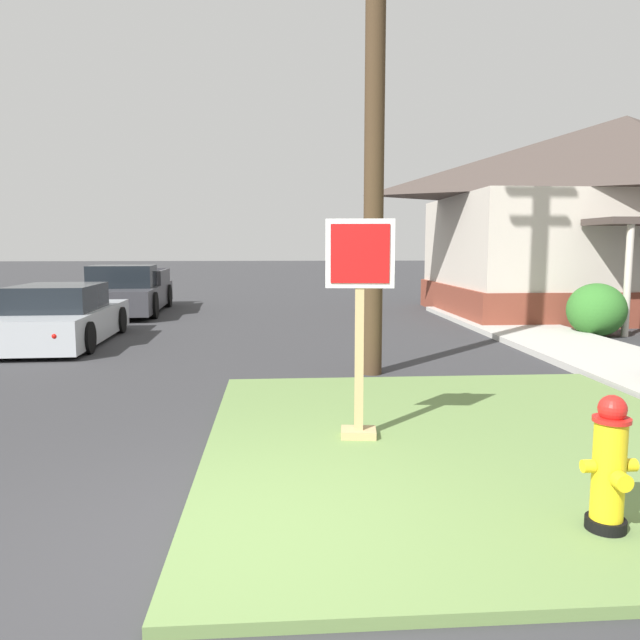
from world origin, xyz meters
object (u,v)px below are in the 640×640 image
object	(u,v)px
utility_pole	(376,30)
fire_hydrant	(609,467)
parked_sedan_silver	(62,318)
stop_sign	(359,335)
pickup_truck_charcoal	(128,293)
manhole_cover	(300,432)

from	to	relation	value
utility_pole	fire_hydrant	bearing A→B (deg)	-82.29
fire_hydrant	parked_sedan_silver	bearing A→B (deg)	126.80
stop_sign	pickup_truck_charcoal	bearing A→B (deg)	112.92
parked_sedan_silver	fire_hydrant	bearing A→B (deg)	-53.20
fire_hydrant	parked_sedan_silver	distance (m)	11.33
parked_sedan_silver	pickup_truck_charcoal	distance (m)	5.81
fire_hydrant	stop_sign	distance (m)	2.67
stop_sign	parked_sedan_silver	size ratio (longest dim) A/B	0.49
stop_sign	parked_sedan_silver	bearing A→B (deg)	127.70
parked_sedan_silver	utility_pole	bearing A→B (deg)	-29.99
parked_sedan_silver	utility_pole	size ratio (longest dim) A/B	0.45
pickup_truck_charcoal	utility_pole	xyz separation A→B (m)	(6.07, -9.29, 4.65)
manhole_cover	parked_sedan_silver	size ratio (longest dim) A/B	0.15
manhole_cover	pickup_truck_charcoal	size ratio (longest dim) A/B	0.12
fire_hydrant	utility_pole	distance (m)	7.36
fire_hydrant	pickup_truck_charcoal	world-z (taller)	pickup_truck_charcoal
stop_sign	utility_pole	distance (m)	5.40
fire_hydrant	stop_sign	world-z (taller)	stop_sign
stop_sign	manhole_cover	world-z (taller)	stop_sign
parked_sedan_silver	utility_pole	xyz separation A→B (m)	(6.03, -3.48, 4.72)
manhole_cover	utility_pole	size ratio (longest dim) A/B	0.07
manhole_cover	pickup_truck_charcoal	bearing A→B (deg)	111.32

